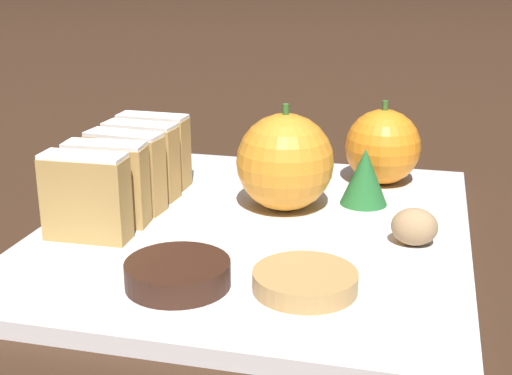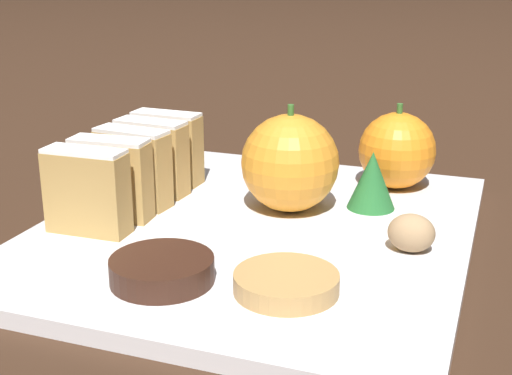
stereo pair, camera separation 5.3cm
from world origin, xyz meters
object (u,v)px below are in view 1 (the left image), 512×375
object	(u,v)px
walnut	(414,227)
orange_near	(285,162)
orange_far	(383,147)
chocolate_cookie	(178,274)

from	to	relation	value
walnut	orange_near	bearing A→B (deg)	153.92
orange_near	walnut	xyz separation A→B (m)	(0.10, -0.05, -0.03)
orange_near	walnut	world-z (taller)	orange_near
orange_far	chocolate_cookie	xyz separation A→B (m)	(-0.11, -0.24, -0.03)
orange_near	chocolate_cookie	distance (m)	0.16
walnut	chocolate_cookie	world-z (taller)	walnut
orange_far	walnut	world-z (taller)	orange_far
chocolate_cookie	walnut	bearing A→B (deg)	36.03
orange_far	chocolate_cookie	distance (m)	0.26
orange_near	orange_far	distance (m)	0.11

